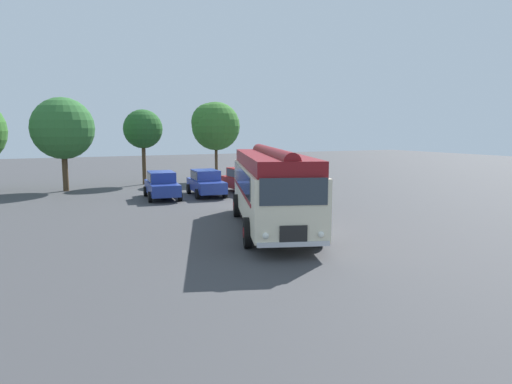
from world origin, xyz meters
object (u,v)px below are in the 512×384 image
(car_near_left, at_px, (162,185))
(car_mid_right, at_px, (243,180))
(car_mid_left, at_px, (206,183))
(vintage_bus, at_px, (271,185))

(car_near_left, height_order, car_mid_right, same)
(car_near_left, distance_m, car_mid_left, 2.87)
(car_mid_left, bearing_deg, vintage_bus, -94.47)
(car_mid_left, xyz_separation_m, car_mid_right, (2.75, 0.21, 0.00))
(vintage_bus, height_order, car_mid_left, vintage_bus)
(vintage_bus, xyz_separation_m, car_mid_right, (3.58, 10.86, -1.05))
(vintage_bus, height_order, car_near_left, vintage_bus)
(car_mid_left, relative_size, car_mid_right, 1.03)
(car_near_left, relative_size, car_mid_right, 1.03)
(vintage_bus, distance_m, car_mid_right, 11.48)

